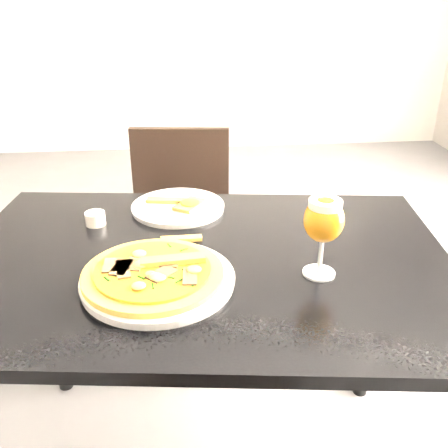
{
  "coord_description": "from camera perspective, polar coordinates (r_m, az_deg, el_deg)",
  "views": [
    {
      "loc": [
        0.08,
        -1.39,
        1.35
      ],
      "look_at": [
        0.19,
        -0.33,
        0.83
      ],
      "focal_mm": 40.0,
      "sensor_mm": 36.0,
      "label": 1
    }
  ],
  "objects": [
    {
      "name": "ground",
      "position": [
        1.93,
        -6.84,
        -18.48
      ],
      "size": [
        6.0,
        6.0,
        0.0
      ],
      "primitive_type": "plane",
      "color": "#58585B",
      "rests_on": "ground"
    },
    {
      "name": "chair_far",
      "position": [
        1.94,
        -5.08,
        -1.11
      ],
      "size": [
        0.44,
        0.44,
        0.86
      ],
      "rotation": [
        0.0,
        0.0,
        -0.11
      ],
      "color": "black",
      "rests_on": "ground"
    },
    {
      "name": "loose_crust",
      "position": [
        1.28,
        -4.9,
        -1.68
      ],
      "size": [
        0.11,
        0.03,
        0.01
      ],
      "primitive_type": "cube",
      "rotation": [
        0.0,
        0.0,
        0.02
      ],
      "color": "olive",
      "rests_on": "dining_table"
    },
    {
      "name": "pizza",
      "position": [
        1.1,
        -8.07,
        -5.49
      ],
      "size": [
        0.31,
        0.31,
        0.03
      ],
      "rotation": [
        0.0,
        0.0,
        -0.22
      ],
      "color": "olive",
      "rests_on": "plate_main"
    },
    {
      "name": "dining_table",
      "position": [
        1.25,
        -2.45,
        -7.38
      ],
      "size": [
        1.29,
        0.94,
        0.75
      ],
      "rotation": [
        0.0,
        0.0,
        -0.12
      ],
      "color": "black",
      "rests_on": "ground"
    },
    {
      "name": "plate_second",
      "position": [
        1.46,
        -5.27,
        1.94
      ],
      "size": [
        0.29,
        0.29,
        0.01
      ],
      "primitive_type": "cylinder",
      "rotation": [
        0.0,
        0.0,
        0.1
      ],
      "color": "silver",
      "rests_on": "dining_table"
    },
    {
      "name": "crust_scraps",
      "position": [
        1.45,
        -4.8,
        2.39
      ],
      "size": [
        0.18,
        0.12,
        0.01
      ],
      "rotation": [
        0.0,
        0.0,
        0.27
      ],
      "color": "olive",
      "rests_on": "plate_second"
    },
    {
      "name": "plate_main",
      "position": [
        1.11,
        -7.53,
        -6.36
      ],
      "size": [
        0.45,
        0.45,
        0.02
      ],
      "primitive_type": "cylinder",
      "rotation": [
        0.0,
        0.0,
        -0.51
      ],
      "color": "silver",
      "rests_on": "dining_table"
    },
    {
      "name": "beer_glass",
      "position": [
        1.1,
        11.35,
        0.39
      ],
      "size": [
        0.09,
        0.09,
        0.19
      ],
      "color": "#B5BCBF",
      "rests_on": "dining_table"
    },
    {
      "name": "sauce_cup",
      "position": [
        1.4,
        -14.51,
        0.68
      ],
      "size": [
        0.05,
        0.05,
        0.04
      ],
      "color": "silver",
      "rests_on": "dining_table"
    }
  ]
}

